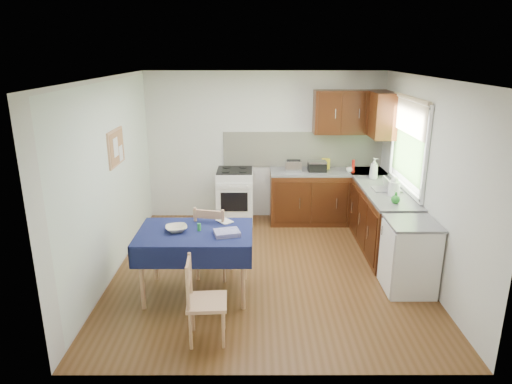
{
  "coord_description": "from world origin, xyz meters",
  "views": [
    {
      "loc": [
        -0.16,
        -5.54,
        2.8
      ],
      "look_at": [
        -0.15,
        0.05,
        1.07
      ],
      "focal_mm": 32.0,
      "sensor_mm": 36.0,
      "label": 1
    }
  ],
  "objects_px": {
    "dining_table": "(195,240)",
    "chair_near": "(202,298)",
    "chair_far": "(213,240)",
    "kettle": "(394,187)",
    "dish_rack": "(387,188)",
    "sandwich_press": "(317,166)",
    "toaster": "(293,166)"
  },
  "relations": [
    {
      "from": "sandwich_press",
      "to": "kettle",
      "type": "distance_m",
      "value": 1.6
    },
    {
      "from": "dining_table",
      "to": "chair_near",
      "type": "bearing_deg",
      "value": -76.75
    },
    {
      "from": "chair_near",
      "to": "kettle",
      "type": "distance_m",
      "value": 3.19
    },
    {
      "from": "dish_rack",
      "to": "toaster",
      "type": "bearing_deg",
      "value": 118.39
    },
    {
      "from": "kettle",
      "to": "dining_table",
      "type": "bearing_deg",
      "value": -157.73
    },
    {
      "from": "chair_near",
      "to": "kettle",
      "type": "bearing_deg",
      "value": -54.11
    },
    {
      "from": "chair_near",
      "to": "kettle",
      "type": "xyz_separation_m",
      "value": [
        2.43,
        1.99,
        0.55
      ]
    },
    {
      "from": "chair_near",
      "to": "toaster",
      "type": "distance_m",
      "value": 3.53
    },
    {
      "from": "kettle",
      "to": "dish_rack",
      "type": "bearing_deg",
      "value": 95.28
    },
    {
      "from": "dining_table",
      "to": "dish_rack",
      "type": "bearing_deg",
      "value": 29.62
    },
    {
      "from": "toaster",
      "to": "kettle",
      "type": "xyz_separation_m",
      "value": [
        1.28,
        -1.31,
        0.03
      ]
    },
    {
      "from": "toaster",
      "to": "dish_rack",
      "type": "bearing_deg",
      "value": -53.82
    },
    {
      "from": "chair_far",
      "to": "dish_rack",
      "type": "bearing_deg",
      "value": -147.88
    },
    {
      "from": "sandwich_press",
      "to": "chair_far",
      "type": "bearing_deg",
      "value": -132.65
    },
    {
      "from": "dining_table",
      "to": "chair_far",
      "type": "height_order",
      "value": "chair_far"
    },
    {
      "from": "dining_table",
      "to": "dish_rack",
      "type": "relative_size",
      "value": 3.43
    },
    {
      "from": "chair_far",
      "to": "kettle",
      "type": "bearing_deg",
      "value": -153.59
    },
    {
      "from": "sandwich_press",
      "to": "kettle",
      "type": "bearing_deg",
      "value": -61.02
    },
    {
      "from": "dining_table",
      "to": "dish_rack",
      "type": "xyz_separation_m",
      "value": [
        2.58,
        1.33,
        0.22
      ]
    },
    {
      "from": "chair_near",
      "to": "dining_table",
      "type": "bearing_deg",
      "value": 7.43
    },
    {
      "from": "dining_table",
      "to": "kettle",
      "type": "distance_m",
      "value": 2.83
    },
    {
      "from": "dish_rack",
      "to": "kettle",
      "type": "distance_m",
      "value": 0.28
    },
    {
      "from": "chair_near",
      "to": "sandwich_press",
      "type": "bearing_deg",
      "value": -28.33
    },
    {
      "from": "chair_far",
      "to": "sandwich_press",
      "type": "distance_m",
      "value": 2.56
    },
    {
      "from": "chair_far",
      "to": "chair_near",
      "type": "height_order",
      "value": "chair_far"
    },
    {
      "from": "dining_table",
      "to": "chair_near",
      "type": "xyz_separation_m",
      "value": [
        0.18,
        -0.92,
        -0.23
      ]
    },
    {
      "from": "sandwich_press",
      "to": "kettle",
      "type": "height_order",
      "value": "kettle"
    },
    {
      "from": "chair_near",
      "to": "toaster",
      "type": "height_order",
      "value": "toaster"
    },
    {
      "from": "chair_near",
      "to": "toaster",
      "type": "bearing_deg",
      "value": -22.64
    },
    {
      "from": "toaster",
      "to": "sandwich_press",
      "type": "distance_m",
      "value": 0.4
    },
    {
      "from": "dining_table",
      "to": "toaster",
      "type": "xyz_separation_m",
      "value": [
        1.33,
        2.38,
        0.29
      ]
    },
    {
      "from": "sandwich_press",
      "to": "dish_rack",
      "type": "bearing_deg",
      "value": -55.93
    }
  ]
}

